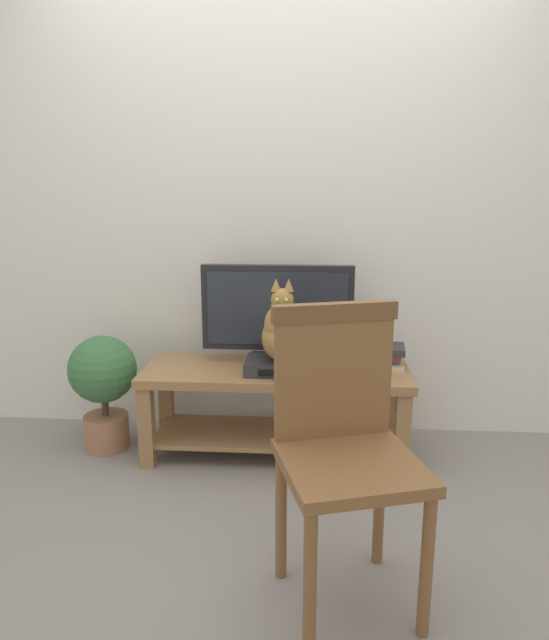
{
  "coord_description": "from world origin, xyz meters",
  "views": [
    {
      "loc": [
        0.19,
        -2.23,
        1.37
      ],
      "look_at": [
        -0.0,
        0.49,
        0.72
      ],
      "focal_mm": 32.38,
      "sensor_mm": 36.0,
      "label": 1
    }
  ],
  "objects_px": {
    "wooden_chair": "(343,432)",
    "book_stack": "(379,356)",
    "cat": "(283,331)",
    "tv": "(277,312)",
    "tv_stand": "(275,395)",
    "media_box": "(283,366)",
    "potted_plant": "(103,382)"
  },
  "relations": [
    {
      "from": "wooden_chair",
      "to": "book_stack",
      "type": "distance_m",
      "value": 1.09
    },
    {
      "from": "cat",
      "to": "book_stack",
      "type": "distance_m",
      "value": 0.52
    },
    {
      "from": "tv",
      "to": "book_stack",
      "type": "relative_size",
      "value": 3.07
    },
    {
      "from": "tv_stand",
      "to": "media_box",
      "type": "distance_m",
      "value": 0.19
    },
    {
      "from": "cat",
      "to": "wooden_chair",
      "type": "relative_size",
      "value": 0.42
    },
    {
      "from": "potted_plant",
      "to": "book_stack",
      "type": "bearing_deg",
      "value": 2.3
    },
    {
      "from": "tv_stand",
      "to": "media_box",
      "type": "relative_size",
      "value": 3.66
    },
    {
      "from": "tv_stand",
      "to": "wooden_chair",
      "type": "xyz_separation_m",
      "value": [
        0.29,
        -1.01,
        0.26
      ]
    },
    {
      "from": "media_box",
      "to": "potted_plant",
      "type": "height_order",
      "value": "potted_plant"
    },
    {
      "from": "media_box",
      "to": "wooden_chair",
      "type": "relative_size",
      "value": 0.37
    },
    {
      "from": "wooden_chair",
      "to": "potted_plant",
      "type": "xyz_separation_m",
      "value": [
        -1.19,
        1.01,
        -0.21
      ]
    },
    {
      "from": "media_box",
      "to": "wooden_chair",
      "type": "distance_m",
      "value": 0.99
    },
    {
      "from": "cat",
      "to": "tv_stand",
      "type": "bearing_deg",
      "value": 120.43
    },
    {
      "from": "wooden_chair",
      "to": "potted_plant",
      "type": "height_order",
      "value": "wooden_chair"
    },
    {
      "from": "tv",
      "to": "cat",
      "type": "relative_size",
      "value": 1.88
    },
    {
      "from": "tv",
      "to": "cat",
      "type": "xyz_separation_m",
      "value": [
        0.04,
        -0.18,
        -0.05
      ]
    },
    {
      "from": "wooden_chair",
      "to": "media_box",
      "type": "bearing_deg",
      "value": 104.82
    },
    {
      "from": "media_box",
      "to": "book_stack",
      "type": "bearing_deg",
      "value": 13.14
    },
    {
      "from": "media_box",
      "to": "cat",
      "type": "distance_m",
      "value": 0.18
    },
    {
      "from": "tv",
      "to": "book_stack",
      "type": "bearing_deg",
      "value": -5.11
    },
    {
      "from": "book_stack",
      "to": "cat",
      "type": "bearing_deg",
      "value": -165.06
    },
    {
      "from": "cat",
      "to": "media_box",
      "type": "bearing_deg",
      "value": 94.45
    },
    {
      "from": "tv",
      "to": "book_stack",
      "type": "height_order",
      "value": "tv"
    },
    {
      "from": "potted_plant",
      "to": "tv_stand",
      "type": "bearing_deg",
      "value": -0.01
    },
    {
      "from": "media_box",
      "to": "tv",
      "type": "bearing_deg",
      "value": 104.34
    },
    {
      "from": "book_stack",
      "to": "potted_plant",
      "type": "bearing_deg",
      "value": -177.7
    },
    {
      "from": "tv",
      "to": "wooden_chair",
      "type": "xyz_separation_m",
      "value": [
        0.29,
        -1.11,
        -0.15
      ]
    },
    {
      "from": "tv",
      "to": "media_box",
      "type": "relative_size",
      "value": 2.12
    },
    {
      "from": "media_box",
      "to": "cat",
      "type": "relative_size",
      "value": 0.89
    },
    {
      "from": "media_box",
      "to": "tv_stand",
      "type": "bearing_deg",
      "value": 126.22
    },
    {
      "from": "book_stack",
      "to": "potted_plant",
      "type": "height_order",
      "value": "potted_plant"
    },
    {
      "from": "media_box",
      "to": "potted_plant",
      "type": "bearing_deg",
      "value": 176.58
    }
  ]
}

